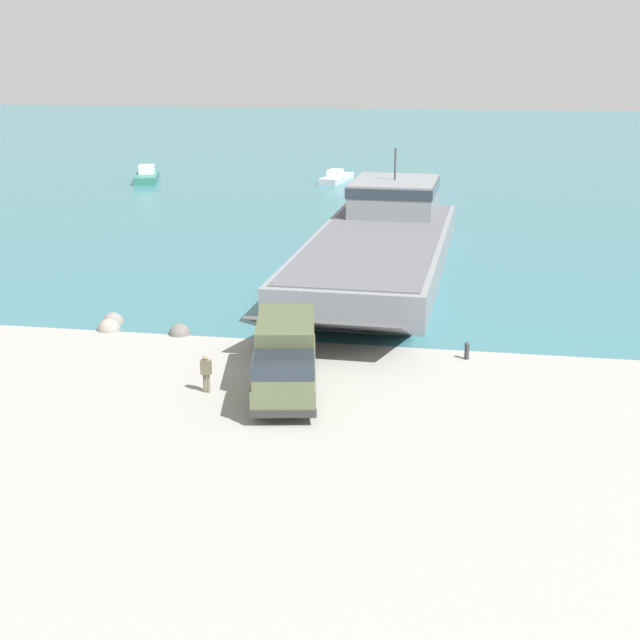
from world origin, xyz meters
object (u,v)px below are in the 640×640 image
military_truck (285,358)px  soldier_on_ramp (206,371)px  landing_craft (381,239)px  moored_boat_c (147,176)px  moored_boat_a (336,177)px  mooring_bollard (467,350)px

military_truck → soldier_on_ramp: 3.45m
landing_craft → moored_boat_c: 45.46m
landing_craft → soldier_on_ramp: landing_craft is taller
military_truck → moored_boat_a: size_ratio=1.14×
military_truck → moored_boat_a: military_truck is taller
landing_craft → moored_boat_c: size_ratio=4.67×
military_truck → moored_boat_a: 63.41m
landing_craft → mooring_bollard: landing_craft is taller
mooring_bollard → moored_boat_c: bearing=123.9°
landing_craft → soldier_on_ramp: size_ratio=19.70×
moored_boat_c → mooring_bollard: 64.62m
moored_boat_a → mooring_bollard: 59.33m
military_truck → moored_boat_c: size_ratio=1.09×
mooring_bollard → military_truck: bearing=-143.7°
moored_boat_a → mooring_bollard: size_ratio=7.92×
landing_craft → moored_boat_c: bearing=132.3°
moored_boat_c → military_truck: bearing=99.9°
moored_boat_a → moored_boat_c: (-20.74, -3.67, 0.14)m
landing_craft → moored_boat_a: 39.07m
moored_boat_a → mooring_bollard: moored_boat_a is taller
moored_boat_a → mooring_bollard: bearing=-65.1°
landing_craft → military_truck: landing_craft is taller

